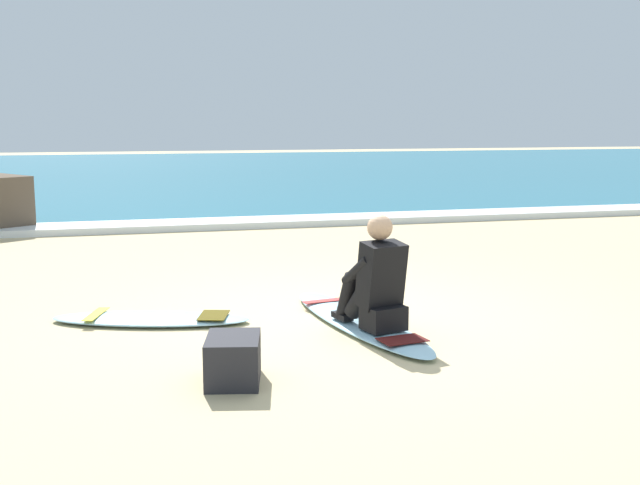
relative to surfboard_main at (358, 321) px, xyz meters
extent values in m
plane|color=#CCB584|center=(-0.07, 0.23, -0.04)|extent=(80.00, 80.00, 0.00)
cube|color=teal|center=(-0.07, 20.31, 0.01)|extent=(80.00, 28.00, 0.10)
cube|color=white|center=(-0.07, 6.61, 0.02)|extent=(80.00, 0.90, 0.11)
ellipsoid|color=#9ED1E5|center=(0.00, 0.00, 0.00)|extent=(0.89, 2.47, 0.07)
cube|color=red|center=(-0.11, 0.67, 0.04)|extent=(0.49, 0.17, 0.01)
cube|color=#4A1311|center=(0.12, -0.76, 0.04)|extent=(0.40, 0.29, 0.01)
cube|color=black|center=(0.07, -0.45, 0.14)|extent=(0.37, 0.33, 0.20)
cylinder|color=black|center=(-0.07, -0.30, 0.29)|extent=(0.25, 0.43, 0.43)
cylinder|color=black|center=(-0.14, -0.10, 0.26)|extent=(0.18, 0.28, 0.42)
cube|color=black|center=(-0.16, -0.04, 0.07)|extent=(0.15, 0.24, 0.05)
cylinder|color=black|center=(0.12, -0.25, 0.29)|extent=(0.25, 0.43, 0.43)
cylinder|color=black|center=(0.09, -0.05, 0.26)|extent=(0.18, 0.28, 0.42)
cube|color=black|center=(0.07, 0.02, 0.07)|extent=(0.15, 0.24, 0.05)
cube|color=black|center=(0.06, -0.41, 0.49)|extent=(0.40, 0.37, 0.57)
sphere|color=tan|center=(0.05, -0.38, 0.88)|extent=(0.21, 0.21, 0.21)
cylinder|color=black|center=(-0.11, -0.30, 0.52)|extent=(0.19, 0.41, 0.31)
cylinder|color=black|center=(0.16, -0.23, 0.52)|extent=(0.19, 0.41, 0.31)
ellipsoid|color=#9ED1E5|center=(-1.76, 0.55, 0.00)|extent=(1.84, 1.01, 0.07)
cube|color=gold|center=(-2.24, 0.69, 0.04)|extent=(0.23, 0.49, 0.01)
cube|color=#4C400C|center=(-1.22, 0.38, 0.04)|extent=(0.34, 0.42, 0.01)
cube|color=#232328|center=(-1.28, -1.20, 0.12)|extent=(0.45, 0.55, 0.32)
camera|label=1|loc=(-1.98, -6.21, 1.74)|focal=42.86mm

